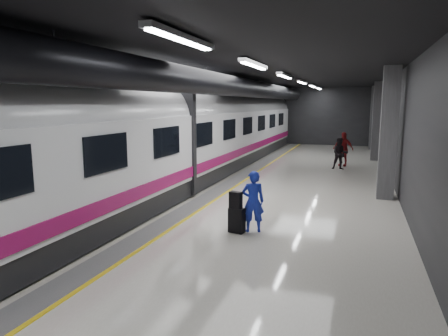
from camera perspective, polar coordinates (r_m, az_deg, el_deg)
The scene contains 9 objects.
ground at distance 13.53m, azimuth 2.72°, elevation -4.75°, with size 40.00×40.00×0.00m, color silver.
platform_hall at distance 14.14m, azimuth 2.79°, elevation 10.31°, with size 10.02×40.02×4.51m.
train at distance 14.42m, azimuth -9.74°, elevation 4.33°, with size 3.05×38.00×4.05m.
traveler_main at distance 10.22m, azimuth 4.17°, elevation -4.80°, with size 0.58×0.38×1.59m, color blue.
suitcase_main at distance 10.26m, azimuth 1.84°, elevation -7.47°, with size 0.39×0.25×0.64m, color black.
shoulder_bag at distance 10.12m, azimuth 1.68°, elevation -4.59°, with size 0.32×0.17×0.42m, color black.
traveler_far_a at distance 20.67m, azimuth 16.24°, elevation 1.98°, with size 0.77×0.60×1.59m, color black.
traveler_far_b at distance 21.92m, azimuth 16.65°, elevation 2.61°, with size 1.05×0.44×1.78m, color maroon.
suitcase_far at distance 25.61m, azimuth 16.70°, elevation 2.04°, with size 0.33×0.21×0.48m, color black.
Camera 1 is at (3.62, -12.63, 3.26)m, focal length 32.00 mm.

